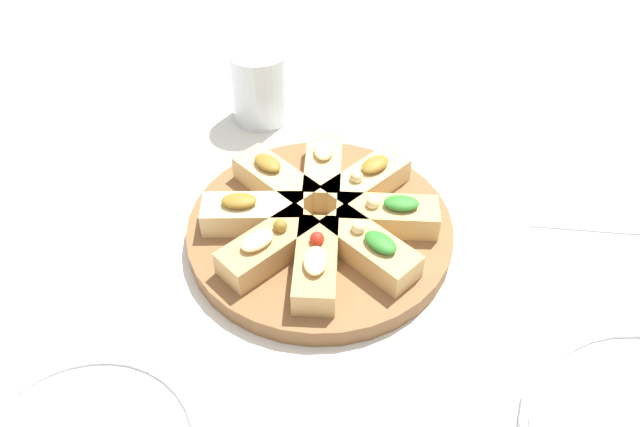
# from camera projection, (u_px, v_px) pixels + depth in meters

# --- Properties ---
(ground_plane) EXTENTS (3.00, 3.00, 0.00)m
(ground_plane) POSITION_uv_depth(u_px,v_px,m) (320.00, 237.00, 0.72)
(ground_plane) COLOR silver
(serving_board) EXTENTS (0.30, 0.30, 0.02)m
(serving_board) POSITION_uv_depth(u_px,v_px,m) (320.00, 230.00, 0.71)
(serving_board) COLOR brown
(serving_board) RESTS_ON ground_plane
(focaccia_slice_0) EXTENTS (0.12, 0.10, 0.04)m
(focaccia_slice_0) POSITION_uv_depth(u_px,v_px,m) (276.00, 181.00, 0.73)
(focaccia_slice_0) COLOR #DBB775
(focaccia_slice_0) RESTS_ON serving_board
(focaccia_slice_1) EXTENTS (0.12, 0.07, 0.04)m
(focaccia_slice_1) POSITION_uv_depth(u_px,v_px,m) (252.00, 213.00, 0.69)
(focaccia_slice_1) COLOR #E5C689
(focaccia_slice_1) RESTS_ON serving_board
(focaccia_slice_2) EXTENTS (0.10, 0.12, 0.04)m
(focaccia_slice_2) POSITION_uv_depth(u_px,v_px,m) (268.00, 246.00, 0.66)
(focaccia_slice_2) COLOR tan
(focaccia_slice_2) RESTS_ON serving_board
(focaccia_slice_3) EXTENTS (0.06, 0.12, 0.04)m
(focaccia_slice_3) POSITION_uv_depth(u_px,v_px,m) (316.00, 263.00, 0.64)
(focaccia_slice_3) COLOR tan
(focaccia_slice_3) RESTS_ON serving_board
(focaccia_slice_4) EXTENTS (0.12, 0.10, 0.04)m
(focaccia_slice_4) POSITION_uv_depth(u_px,v_px,m) (370.00, 248.00, 0.66)
(focaccia_slice_4) COLOR tan
(focaccia_slice_4) RESTS_ON serving_board
(focaccia_slice_5) EXTENTS (0.12, 0.06, 0.04)m
(focaccia_slice_5) POSITION_uv_depth(u_px,v_px,m) (387.00, 215.00, 0.69)
(focaccia_slice_5) COLOR tan
(focaccia_slice_5) RESTS_ON serving_board
(focaccia_slice_6) EXTENTS (0.10, 0.12, 0.04)m
(focaccia_slice_6) POSITION_uv_depth(u_px,v_px,m) (366.00, 182.00, 0.73)
(focaccia_slice_6) COLOR #DBB775
(focaccia_slice_6) RESTS_ON serving_board
(focaccia_slice_7) EXTENTS (0.06, 0.12, 0.04)m
(focaccia_slice_7) POSITION_uv_depth(u_px,v_px,m) (323.00, 169.00, 0.75)
(focaccia_slice_7) COLOR #DBB775
(focaccia_slice_7) RESTS_ON serving_board
(water_glass) EXTENTS (0.08, 0.08, 0.10)m
(water_glass) POSITION_uv_depth(u_px,v_px,m) (260.00, 85.00, 0.86)
(water_glass) COLOR silver
(water_glass) RESTS_ON ground_plane
(napkin_stack) EXTENTS (0.15, 0.13, 0.00)m
(napkin_stack) POSITION_uv_depth(u_px,v_px,m) (580.00, 197.00, 0.77)
(napkin_stack) COLOR white
(napkin_stack) RESTS_ON ground_plane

